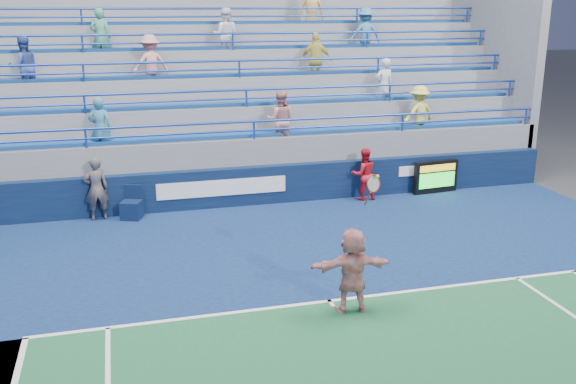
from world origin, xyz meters
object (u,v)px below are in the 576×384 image
object	(u,v)px
judge_chair	(132,209)
line_judge	(96,189)
serve_speed_board	(436,177)
tennis_player	(352,270)
ball_girl	(364,174)

from	to	relation	value
judge_chair	line_judge	distance (m)	1.04
judge_chair	line_judge	world-z (taller)	line_judge
serve_speed_board	tennis_player	bearing A→B (deg)	-127.88
judge_chair	ball_girl	xyz separation A→B (m)	(6.56, 0.04, 0.48)
ball_girl	line_judge	bearing A→B (deg)	0.03
tennis_player	line_judge	bearing A→B (deg)	124.65
judge_chair	line_judge	xyz separation A→B (m)	(-0.86, 0.14, 0.57)
serve_speed_board	tennis_player	world-z (taller)	tennis_player
line_judge	ball_girl	size ratio (longest dim) A/B	1.11
line_judge	judge_chair	bearing A→B (deg)	161.45
tennis_player	ball_girl	size ratio (longest dim) A/B	1.70
judge_chair	tennis_player	xyz separation A→B (m)	(3.75, -6.53, 0.53)
serve_speed_board	ball_girl	bearing A→B (deg)	-178.04
judge_chair	ball_girl	world-z (taller)	ball_girl
serve_speed_board	line_judge	world-z (taller)	line_judge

